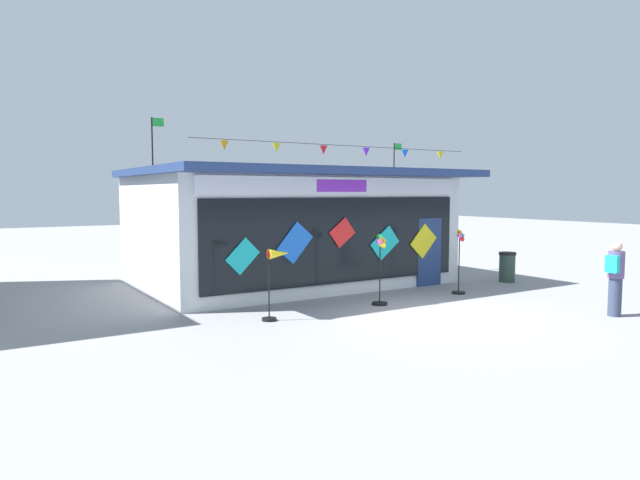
{
  "coord_description": "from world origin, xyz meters",
  "views": [
    {
      "loc": [
        -8.96,
        -9.36,
        2.77
      ],
      "look_at": [
        -1.22,
        2.93,
        1.54
      ],
      "focal_mm": 31.94,
      "sensor_mm": 36.0,
      "label": 1
    }
  ],
  "objects_px": {
    "wind_spinner_left": "(381,265)",
    "trash_bin": "(507,267)",
    "wind_spinner_center_left": "(460,259)",
    "wind_spinner_far_left": "(277,267)",
    "person_near_camera": "(615,277)",
    "kite_shop_building": "(290,226)"
  },
  "relations": [
    {
      "from": "person_near_camera",
      "to": "kite_shop_building",
      "type": "bearing_deg",
      "value": 18.16
    },
    {
      "from": "wind_spinner_far_left",
      "to": "person_near_camera",
      "type": "height_order",
      "value": "person_near_camera"
    },
    {
      "from": "wind_spinner_far_left",
      "to": "trash_bin",
      "type": "height_order",
      "value": "wind_spinner_far_left"
    },
    {
      "from": "wind_spinner_left",
      "to": "person_near_camera",
      "type": "distance_m",
      "value": 5.25
    },
    {
      "from": "trash_bin",
      "to": "wind_spinner_center_left",
      "type": "bearing_deg",
      "value": -165.98
    },
    {
      "from": "wind_spinner_center_left",
      "to": "person_near_camera",
      "type": "xyz_separation_m",
      "value": [
        0.85,
        -3.86,
        -0.07
      ]
    },
    {
      "from": "kite_shop_building",
      "to": "wind_spinner_center_left",
      "type": "bearing_deg",
      "value": -55.58
    },
    {
      "from": "wind_spinner_left",
      "to": "trash_bin",
      "type": "bearing_deg",
      "value": 7.83
    },
    {
      "from": "wind_spinner_center_left",
      "to": "kite_shop_building",
      "type": "bearing_deg",
      "value": 124.42
    },
    {
      "from": "wind_spinner_far_left",
      "to": "trash_bin",
      "type": "relative_size",
      "value": 1.69
    },
    {
      "from": "kite_shop_building",
      "to": "trash_bin",
      "type": "height_order",
      "value": "kite_shop_building"
    },
    {
      "from": "wind_spinner_left",
      "to": "wind_spinner_center_left",
      "type": "height_order",
      "value": "wind_spinner_center_left"
    },
    {
      "from": "kite_shop_building",
      "to": "person_near_camera",
      "type": "bearing_deg",
      "value": -65.1
    },
    {
      "from": "kite_shop_building",
      "to": "person_near_camera",
      "type": "xyz_separation_m",
      "value": [
        3.76,
        -8.1,
        -0.84
      ]
    },
    {
      "from": "wind_spinner_center_left",
      "to": "trash_bin",
      "type": "height_order",
      "value": "wind_spinner_center_left"
    },
    {
      "from": "kite_shop_building",
      "to": "wind_spinner_far_left",
      "type": "xyz_separation_m",
      "value": [
        -2.78,
        -4.38,
        -0.57
      ]
    },
    {
      "from": "wind_spinner_left",
      "to": "trash_bin",
      "type": "xyz_separation_m",
      "value": [
        5.56,
        0.76,
        -0.52
      ]
    },
    {
      "from": "person_near_camera",
      "to": "trash_bin",
      "type": "xyz_separation_m",
      "value": [
        1.93,
        4.55,
        -0.42
      ]
    },
    {
      "from": "wind_spinner_center_left",
      "to": "trash_bin",
      "type": "relative_size",
      "value": 1.91
    },
    {
      "from": "kite_shop_building",
      "to": "wind_spinner_left",
      "type": "relative_size",
      "value": 5.22
    },
    {
      "from": "wind_spinner_far_left",
      "to": "person_near_camera",
      "type": "xyz_separation_m",
      "value": [
        6.54,
        -3.72,
        -0.26
      ]
    },
    {
      "from": "wind_spinner_left",
      "to": "trash_bin",
      "type": "relative_size",
      "value": 1.91
    }
  ]
}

